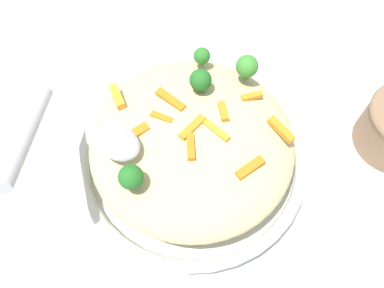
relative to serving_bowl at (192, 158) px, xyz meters
name	(u,v)px	position (x,y,z in m)	size (l,w,h in m)	color
ground_plane	(192,164)	(0.00, 0.00, -0.02)	(2.40, 2.40, 0.00)	silver
serving_bowl	(192,158)	(0.00, 0.00, 0.00)	(0.29, 0.29, 0.04)	silver
pasta_mound	(192,142)	(0.00, 0.00, 0.04)	(0.25, 0.25, 0.07)	#DBC689
carrot_piece_0	(252,96)	(-0.03, -0.08, 0.07)	(0.03, 0.01, 0.01)	orange
carrot_piece_1	(162,117)	(0.04, 0.01, 0.07)	(0.03, 0.01, 0.01)	orange
carrot_piece_2	(192,127)	(0.00, 0.00, 0.08)	(0.04, 0.01, 0.01)	orange
carrot_piece_3	(281,129)	(-0.08, -0.06, 0.07)	(0.04, 0.01, 0.01)	orange
carrot_piece_4	(249,169)	(-0.08, 0.00, 0.07)	(0.04, 0.01, 0.01)	orange
carrot_piece_5	(191,147)	(-0.01, 0.02, 0.08)	(0.03, 0.01, 0.01)	orange
carrot_piece_6	(117,96)	(0.10, 0.02, 0.07)	(0.03, 0.01, 0.01)	orange
carrot_piece_7	(138,132)	(0.05, 0.04, 0.07)	(0.03, 0.01, 0.01)	orange
carrot_piece_8	(223,112)	(-0.02, -0.04, 0.08)	(0.03, 0.01, 0.01)	orange
carrot_piece_9	(214,129)	(-0.02, -0.01, 0.07)	(0.04, 0.01, 0.01)	orange
carrot_piece_10	(171,100)	(0.04, -0.02, 0.07)	(0.04, 0.01, 0.01)	orange
broccoli_floret_0	(131,177)	(0.01, 0.09, 0.09)	(0.03, 0.03, 0.03)	#205B1C
broccoli_floret_1	(247,67)	(-0.01, -0.10, 0.09)	(0.03, 0.03, 0.03)	#377928
broccoli_floret_2	(202,56)	(0.05, -0.09, 0.08)	(0.02, 0.02, 0.02)	#296820
broccoli_floret_3	(201,80)	(0.03, -0.05, 0.09)	(0.03, 0.03, 0.03)	#205B1C
serving_spoon	(86,138)	(0.07, 0.09, 0.10)	(0.14, 0.13, 0.10)	#B7B7BC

